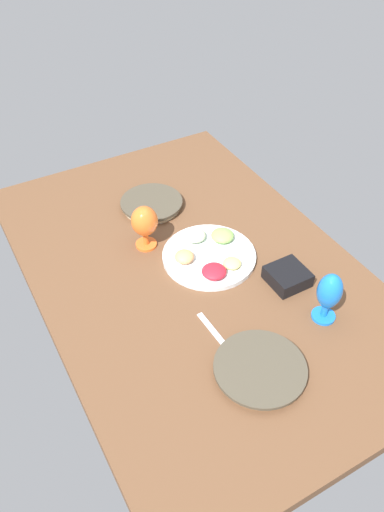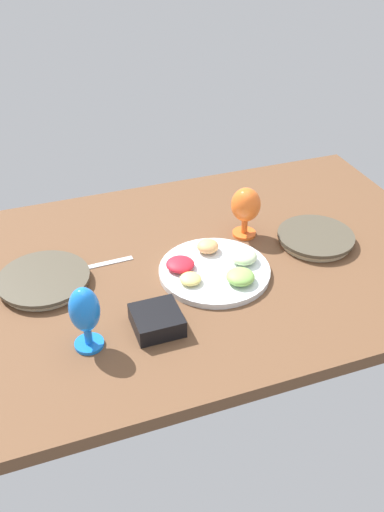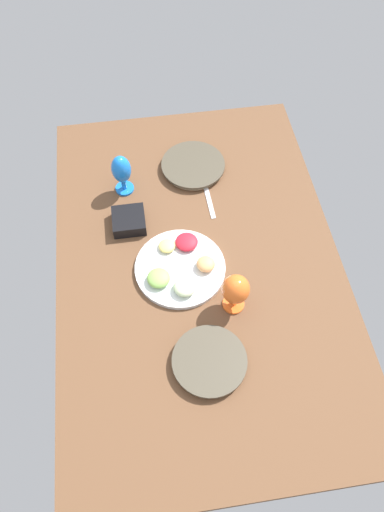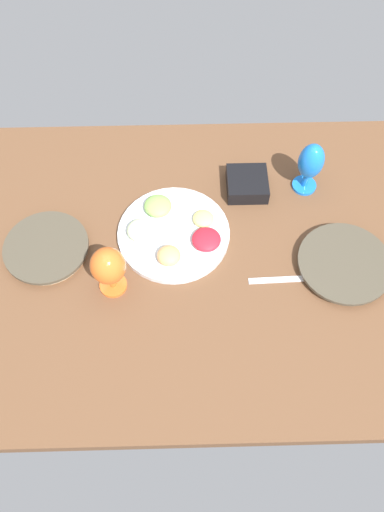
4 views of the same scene
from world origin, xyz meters
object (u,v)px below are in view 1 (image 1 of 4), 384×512
Objects in this scene: hurricane_glass_orange at (145,223)px; square_bowl_black at (288,276)px; dinner_plate_right at (152,204)px; fruit_platter at (209,254)px; hurricane_glass_blue at (329,293)px; dinner_plate_left at (260,369)px.

hurricane_glass_orange is 1.36× the size of square_bowl_black.
dinner_plate_right is 0.74× the size of fruit_platter.
dinner_plate_right is at bearing 15.81° from hurricane_glass_blue.
dinner_plate_right reaches higher than dinner_plate_left.
dinner_plate_right is at bearing 7.25° from fruit_platter.
fruit_platter is at bearing -13.79° from dinner_plate_left.
square_bowl_black is at bearing -48.54° from dinner_plate_left.
dinner_plate_right is at bearing 19.81° from square_bowl_black.
dinner_plate_left is 84.85cm from dinner_plate_right.
square_bowl_black is (25.26, -28.59, 1.34)cm from dinner_plate_left.
fruit_platter reaches higher than dinner_plate_right.
hurricane_glass_orange is (-19.61, 11.74, 9.01)cm from dinner_plate_right.
square_bowl_black is at bearing -140.16° from hurricane_glass_orange.
dinner_plate_right is 1.96× the size of square_bowl_black.
dinner_plate_left is at bearing 131.46° from square_bowl_black.
hurricane_glass_blue is at bearing -157.19° from fruit_platter.
hurricane_glass_blue is (7.23, -29.13, 9.40)cm from dinner_plate_left.
dinner_plate_right is 1.35× the size of hurricane_glass_blue.
hurricane_glass_blue reaches higher than dinner_plate_left.
square_bowl_black is (18.03, 0.54, -8.06)cm from hurricane_glass_blue.
dinner_plate_left is at bearing -176.04° from hurricane_glass_orange.
hurricane_glass_orange is 66.78cm from hurricane_glass_blue.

